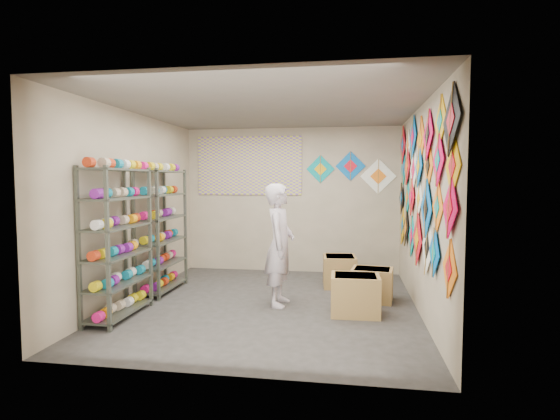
% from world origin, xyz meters
% --- Properties ---
extents(ground, '(4.50, 4.50, 0.00)m').
position_xyz_m(ground, '(0.00, 0.00, 0.00)').
color(ground, '#302D2A').
extents(room_walls, '(4.50, 4.50, 4.50)m').
position_xyz_m(room_walls, '(0.00, 0.00, 1.64)').
color(room_walls, tan).
rests_on(room_walls, ground).
extents(shelf_rack_front, '(0.40, 1.10, 1.90)m').
position_xyz_m(shelf_rack_front, '(-1.78, -0.85, 0.95)').
color(shelf_rack_front, '#4C5147').
rests_on(shelf_rack_front, ground).
extents(shelf_rack_back, '(0.40, 1.10, 1.90)m').
position_xyz_m(shelf_rack_back, '(-1.78, 0.45, 0.95)').
color(shelf_rack_back, '#4C5147').
rests_on(shelf_rack_back, ground).
extents(string_spools, '(0.12, 2.36, 0.12)m').
position_xyz_m(string_spools, '(-1.78, -0.20, 1.05)').
color(string_spools, '#FF147F').
rests_on(string_spools, ground).
extents(kite_wall_display, '(0.06, 4.24, 2.06)m').
position_xyz_m(kite_wall_display, '(1.98, 0.03, 1.64)').
color(kite_wall_display, orange).
rests_on(kite_wall_display, room_walls).
extents(back_wall_kites, '(1.63, 0.02, 0.78)m').
position_xyz_m(back_wall_kites, '(1.16, 2.24, 1.89)').
color(back_wall_kites, '#009296').
rests_on(back_wall_kites, room_walls).
extents(poster, '(2.00, 0.01, 1.10)m').
position_xyz_m(poster, '(-0.80, 2.23, 2.00)').
color(poster, '#7951B1').
rests_on(poster, room_walls).
extents(shopkeeper, '(0.63, 0.43, 1.68)m').
position_xyz_m(shopkeeper, '(0.14, 0.01, 0.84)').
color(shopkeeper, beige).
rests_on(shopkeeper, ground).
extents(carton_a, '(0.63, 0.53, 0.51)m').
position_xyz_m(carton_a, '(1.17, -0.27, 0.26)').
color(carton_a, '#A07B45').
rests_on(carton_a, ground).
extents(carton_b, '(0.63, 0.54, 0.47)m').
position_xyz_m(carton_b, '(1.42, 0.42, 0.23)').
color(carton_b, '#A07B45').
rests_on(carton_b, ground).
extents(carton_c, '(0.57, 0.61, 0.50)m').
position_xyz_m(carton_c, '(0.94, 1.20, 0.25)').
color(carton_c, '#A07B45').
rests_on(carton_c, ground).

